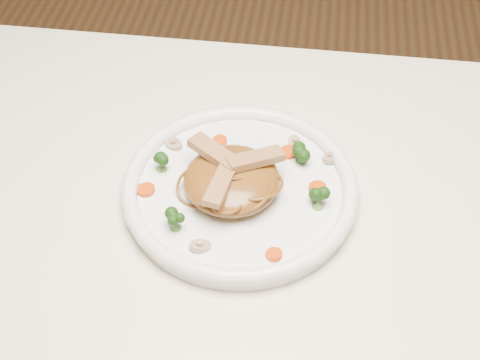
# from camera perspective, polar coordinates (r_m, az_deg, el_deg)

# --- Properties ---
(table) EXTENTS (1.20, 0.80, 0.75)m
(table) POSITION_cam_1_polar(r_m,az_deg,el_deg) (0.84, 2.56, -10.55)
(table) COLOR silver
(table) RESTS_ON ground
(plate) EXTENTS (0.34, 0.34, 0.02)m
(plate) POSITION_cam_1_polar(r_m,az_deg,el_deg) (0.81, 0.00, -1.06)
(plate) COLOR white
(plate) RESTS_ON table
(noodle_mound) EXTENTS (0.15, 0.15, 0.04)m
(noodle_mound) POSITION_cam_1_polar(r_m,az_deg,el_deg) (0.79, -0.72, 0.02)
(noodle_mound) COLOR brown
(noodle_mound) RESTS_ON plate
(chicken_a) EXTENTS (0.07, 0.05, 0.01)m
(chicken_a) POSITION_cam_1_polar(r_m,az_deg,el_deg) (0.78, 1.34, 1.83)
(chicken_a) COLOR #AB7C51
(chicken_a) RESTS_ON noodle_mound
(chicken_b) EXTENTS (0.07, 0.06, 0.01)m
(chicken_b) POSITION_cam_1_polar(r_m,az_deg,el_deg) (0.79, -2.17, 2.33)
(chicken_b) COLOR #AB7C51
(chicken_b) RESTS_ON noodle_mound
(chicken_c) EXTENTS (0.03, 0.07, 0.01)m
(chicken_c) POSITION_cam_1_polar(r_m,az_deg,el_deg) (0.75, -1.76, -0.50)
(chicken_c) COLOR #AB7C51
(chicken_c) RESTS_ON noodle_mound
(broccoli_0) EXTENTS (0.03, 0.03, 0.03)m
(broccoli_0) POSITION_cam_1_polar(r_m,az_deg,el_deg) (0.83, 5.32, 2.32)
(broccoli_0) COLOR #153E0C
(broccoli_0) RESTS_ON plate
(broccoli_1) EXTENTS (0.03, 0.03, 0.03)m
(broccoli_1) POSITION_cam_1_polar(r_m,az_deg,el_deg) (0.82, -6.84, 1.64)
(broccoli_1) COLOR #153E0C
(broccoli_1) RESTS_ON plate
(broccoli_2) EXTENTS (0.04, 0.04, 0.03)m
(broccoli_2) POSITION_cam_1_polar(r_m,az_deg,el_deg) (0.75, -5.64, -3.29)
(broccoli_2) COLOR #153E0C
(broccoli_2) RESTS_ON plate
(broccoli_3) EXTENTS (0.03, 0.03, 0.03)m
(broccoli_3) POSITION_cam_1_polar(r_m,az_deg,el_deg) (0.78, 6.79, -1.63)
(broccoli_3) COLOR #153E0C
(broccoli_3) RESTS_ON plate
(carrot_0) EXTENTS (0.03, 0.03, 0.00)m
(carrot_0) POSITION_cam_1_polar(r_m,az_deg,el_deg) (0.84, 4.18, 2.40)
(carrot_0) COLOR #C13B07
(carrot_0) RESTS_ON plate
(carrot_1) EXTENTS (0.03, 0.03, 0.00)m
(carrot_1) POSITION_cam_1_polar(r_m,az_deg,el_deg) (0.81, -8.11, -0.82)
(carrot_1) COLOR #C13B07
(carrot_1) RESTS_ON plate
(carrot_2) EXTENTS (0.03, 0.03, 0.00)m
(carrot_2) POSITION_cam_1_polar(r_m,az_deg,el_deg) (0.81, 6.68, -0.64)
(carrot_2) COLOR #C13B07
(carrot_2) RESTS_ON plate
(carrot_3) EXTENTS (0.02, 0.02, 0.00)m
(carrot_3) POSITION_cam_1_polar(r_m,az_deg,el_deg) (0.86, -1.74, 3.41)
(carrot_3) COLOR #C13B07
(carrot_3) RESTS_ON plate
(carrot_4) EXTENTS (0.02, 0.02, 0.00)m
(carrot_4) POSITION_cam_1_polar(r_m,az_deg,el_deg) (0.74, 2.94, -6.40)
(carrot_4) COLOR #C13B07
(carrot_4) RESTS_ON plate
(mushroom_0) EXTENTS (0.03, 0.03, 0.01)m
(mushroom_0) POSITION_cam_1_polar(r_m,az_deg,el_deg) (0.74, -3.45, -5.68)
(mushroom_0) COLOR #B9A88B
(mushroom_0) RESTS_ON plate
(mushroom_1) EXTENTS (0.03, 0.03, 0.01)m
(mushroom_1) POSITION_cam_1_polar(r_m,az_deg,el_deg) (0.84, 7.78, 1.93)
(mushroom_1) COLOR #B9A88B
(mushroom_1) RESTS_ON plate
(mushroom_2) EXTENTS (0.04, 0.04, 0.01)m
(mushroom_2) POSITION_cam_1_polar(r_m,az_deg,el_deg) (0.86, -5.72, 3.09)
(mushroom_2) COLOR #B9A88B
(mushroom_2) RESTS_ON plate
(mushroom_3) EXTENTS (0.03, 0.03, 0.01)m
(mushroom_3) POSITION_cam_1_polar(r_m,az_deg,el_deg) (0.86, 4.74, 3.21)
(mushroom_3) COLOR #B9A88B
(mushroom_3) RESTS_ON plate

